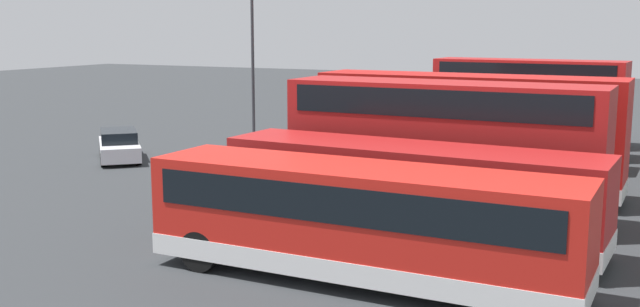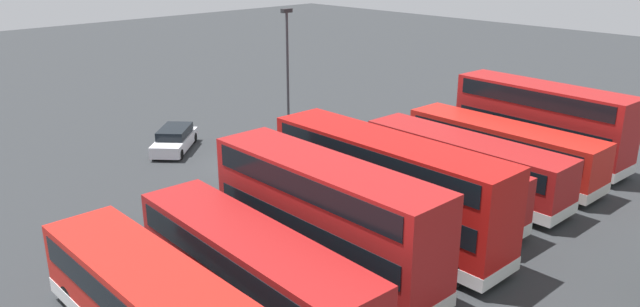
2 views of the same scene
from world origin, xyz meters
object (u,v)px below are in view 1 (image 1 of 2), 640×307
(bus_single_deck_third, at_px, (491,129))
(bus_single_deck_fourth, at_px, (471,139))
(lamp_post_tall, at_px, (253,54))
(bus_double_decker_near_end, at_px, (528,98))
(bus_double_decker_fifth, at_px, (466,130))
(bus_single_deck_far_end, at_px, (361,220))
(car_hatchback_silver, at_px, (119,145))
(bus_single_deck_second, at_px, (509,120))
(bus_single_deck_seventh, at_px, (409,191))
(bus_double_decker_sixth, at_px, (443,145))

(bus_single_deck_third, distance_m, bus_single_deck_fourth, 3.59)
(bus_single_deck_fourth, xyz_separation_m, lamp_post_tall, (-2.39, -12.24, 3.34))
(bus_double_decker_near_end, height_order, bus_double_decker_fifth, same)
(bus_double_decker_fifth, bearing_deg, bus_single_deck_third, -174.75)
(bus_single_deck_far_end, bearing_deg, bus_double_decker_near_end, -178.25)
(bus_double_decker_near_end, height_order, bus_single_deck_far_end, bus_double_decker_near_end)
(bus_double_decker_near_end, bearing_deg, bus_single_deck_fourth, -1.36)
(bus_single_deck_fourth, height_order, bus_single_deck_far_end, same)
(bus_single_deck_fourth, relative_size, car_hatchback_silver, 2.32)
(bus_single_deck_third, height_order, bus_single_deck_far_end, same)
(bus_single_deck_second, bearing_deg, bus_double_decker_fifth, 3.03)
(bus_single_deck_third, relative_size, car_hatchback_silver, 2.46)
(bus_single_deck_far_end, bearing_deg, bus_single_deck_seventh, -179.71)
(bus_double_decker_sixth, height_order, bus_single_deck_seventh, bus_double_decker_sixth)
(bus_double_decker_near_end, relative_size, bus_double_decker_sixth, 0.98)
(bus_single_deck_far_end, relative_size, lamp_post_tall, 1.30)
(bus_single_deck_third, xyz_separation_m, bus_double_decker_fifth, (6.83, 0.63, 0.83))
(bus_single_deck_fourth, relative_size, bus_single_deck_seventh, 0.93)
(bus_single_deck_second, xyz_separation_m, lamp_post_tall, (4.77, -12.36, 3.34))
(bus_double_decker_near_end, relative_size, car_hatchback_silver, 2.30)
(bus_single_deck_second, relative_size, car_hatchback_silver, 2.45)
(bus_double_decker_near_end, xyz_separation_m, bus_single_deck_second, (3.91, -0.15, -0.82))
(bus_single_deck_fourth, relative_size, bus_double_decker_fifth, 0.91)
(bus_single_deck_seventh, height_order, car_hatchback_silver, bus_single_deck_seventh)
(bus_single_deck_fourth, height_order, lamp_post_tall, lamp_post_tall)
(bus_single_deck_far_end, relative_size, car_hatchback_silver, 2.45)
(bus_single_deck_third, distance_m, lamp_post_tall, 12.78)
(bus_double_decker_near_end, relative_size, bus_single_deck_far_end, 0.94)
(bus_double_decker_sixth, xyz_separation_m, bus_single_deck_far_end, (7.33, 0.12, -0.83))
(bus_single_deck_second, relative_size, bus_single_deck_fourth, 1.05)
(bus_single_deck_seventh, distance_m, bus_single_deck_far_end, 3.68)
(bus_double_decker_near_end, height_order, bus_single_deck_fourth, bus_double_decker_near_end)
(bus_single_deck_fourth, height_order, bus_double_decker_fifth, bus_double_decker_fifth)
(bus_single_deck_fourth, height_order, car_hatchback_silver, bus_single_deck_fourth)
(bus_single_deck_second, height_order, bus_single_deck_fourth, same)
(bus_double_decker_fifth, bearing_deg, bus_single_deck_far_end, 1.92)
(bus_single_deck_far_end, distance_m, lamp_post_tall, 21.74)
(lamp_post_tall, bearing_deg, bus_double_decker_sixth, 54.03)
(bus_single_deck_second, height_order, car_hatchback_silver, bus_single_deck_second)
(car_hatchback_silver, relative_size, lamp_post_tall, 0.53)
(bus_double_decker_near_end, distance_m, car_hatchback_silver, 22.09)
(bus_double_decker_fifth, bearing_deg, bus_single_deck_seventh, 2.71)
(bus_single_deck_third, xyz_separation_m, bus_single_deck_seventh, (14.40, 0.99, 0.00))
(bus_double_decker_fifth, relative_size, bus_single_deck_far_end, 1.04)
(bus_single_deck_third, bearing_deg, bus_double_decker_near_end, 178.28)
(bus_single_deck_third, height_order, bus_double_decker_fifth, bus_double_decker_fifth)
(bus_double_decker_near_end, height_order, car_hatchback_silver, bus_double_decker_near_end)
(bus_single_deck_fourth, xyz_separation_m, bus_single_deck_seventh, (10.81, 1.03, 0.00))
(bus_single_deck_second, relative_size, bus_single_deck_seventh, 0.98)
(bus_double_decker_near_end, distance_m, bus_single_deck_fourth, 11.10)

